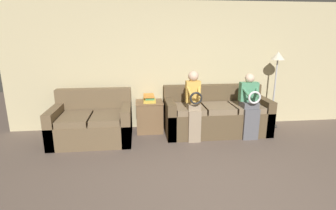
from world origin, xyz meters
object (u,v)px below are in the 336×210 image
at_px(child_right_seated, 250,104).
at_px(couch_side, 93,123).
at_px(child_left_seated, 194,102).
at_px(floor_lamp, 277,67).
at_px(side_shelf, 150,116).
at_px(book_stack, 149,99).
at_px(couch_main, 216,116).

bearing_deg(child_right_seated, couch_side, 175.47).
bearing_deg(child_left_seated, child_right_seated, -0.46).
bearing_deg(floor_lamp, side_shelf, 179.37).
relative_size(couch_side, book_stack, 4.39).
bearing_deg(couch_main, couch_side, -176.82).
xyz_separation_m(child_left_seated, floor_lamp, (1.81, 0.52, 0.54)).
height_order(couch_side, child_right_seated, child_right_seated).
height_order(book_stack, floor_lamp, floor_lamp).
relative_size(couch_main, child_left_seated, 1.59).
bearing_deg(couch_main, child_left_seated, -146.26).
bearing_deg(couch_side, side_shelf, 16.91).
relative_size(couch_main, book_stack, 6.26).
relative_size(child_left_seated, floor_lamp, 0.81).
xyz_separation_m(side_shelf, floor_lamp, (2.59, -0.03, 0.95)).
height_order(side_shelf, book_stack, book_stack).
distance_m(couch_side, book_stack, 1.18).
relative_size(couch_side, floor_lamp, 0.90).
distance_m(couch_side, side_shelf, 1.12).
bearing_deg(child_right_seated, child_left_seated, 179.54).
distance_m(couch_main, side_shelf, 1.32).
bearing_deg(book_stack, child_left_seated, -34.96).
xyz_separation_m(couch_main, child_right_seated, (0.53, -0.36, 0.33)).
bearing_deg(side_shelf, child_left_seated, -35.01).
bearing_deg(floor_lamp, couch_side, -175.37).
bearing_deg(child_left_seated, floor_lamp, 15.98).
xyz_separation_m(couch_main, child_left_seated, (-0.53, -0.35, 0.39)).
distance_m(child_left_seated, child_right_seated, 1.06).
distance_m(couch_main, child_left_seated, 0.75).
height_order(child_right_seated, floor_lamp, floor_lamp).
bearing_deg(couch_side, couch_main, 3.18).
height_order(couch_side, floor_lamp, floor_lamp).
bearing_deg(side_shelf, floor_lamp, -0.63).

